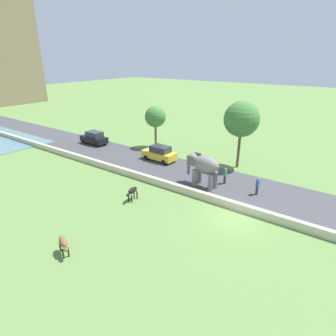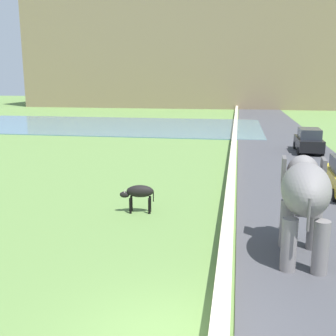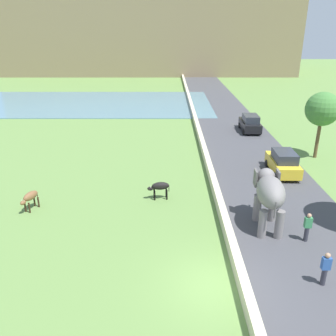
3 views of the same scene
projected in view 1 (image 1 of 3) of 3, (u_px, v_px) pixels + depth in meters
ground_plane at (235, 218)px, 21.30m from camera, size 220.00×220.00×0.00m
road_surface at (103, 152)px, 35.99m from camera, size 7.00×120.00×0.06m
barrier_wall at (90, 161)px, 31.93m from camera, size 0.40×110.00×0.65m
elephant at (203, 166)px, 25.73m from camera, size 1.60×3.52×2.99m
person_beside_elephant at (225, 175)px, 26.61m from camera, size 0.36×0.22×1.63m
person_trailing at (257, 186)px, 24.48m from camera, size 0.36×0.22×1.63m
car_black at (94, 138)px, 38.75m from camera, size 1.87×4.04×1.80m
car_yellow at (159, 153)px, 32.59m from camera, size 1.88×4.04×1.80m
cow_black at (132, 191)px, 23.60m from camera, size 1.41×0.57×1.15m
cow_brown at (63, 243)px, 17.07m from camera, size 0.84×1.41×1.15m
tree_near at (242, 119)px, 29.14m from camera, size 3.68×3.68×7.11m
tree_mid at (155, 117)px, 36.26m from camera, size 2.70×2.70×5.45m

